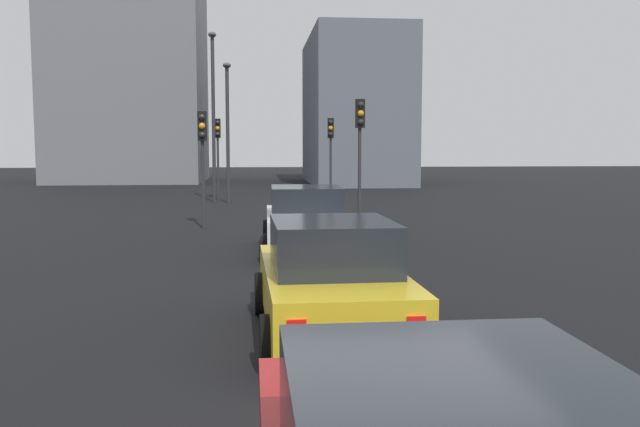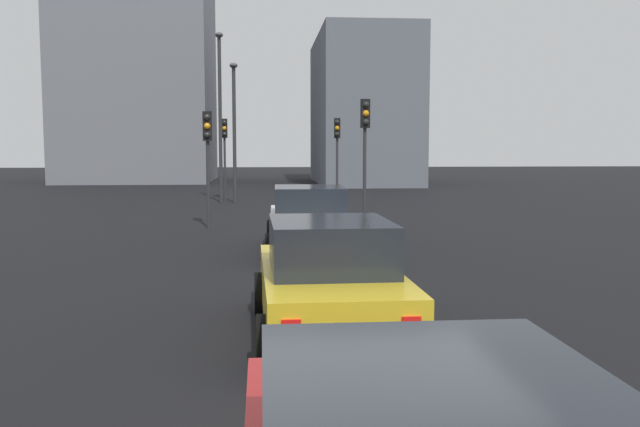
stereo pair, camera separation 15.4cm
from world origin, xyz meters
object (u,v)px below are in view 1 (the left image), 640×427
(traffic_light_far_right, at_px, (202,144))
(traffic_light_far_left, at_px, (331,142))
(street_lamp_far, at_px, (228,119))
(car_white_lead, at_px, (306,221))
(car_yellow_second, at_px, (331,281))
(street_lamp_kerbside, at_px, (213,103))
(traffic_light_near_left, at_px, (360,135))
(traffic_light_near_right, at_px, (218,142))

(traffic_light_far_right, bearing_deg, traffic_light_far_left, 149.32)
(traffic_light_far_right, xyz_separation_m, street_lamp_far, (9.77, -0.40, 1.15))
(car_white_lead, relative_size, traffic_light_far_right, 1.25)
(car_white_lead, height_order, traffic_light_far_left, traffic_light_far_left)
(car_white_lead, xyz_separation_m, traffic_light_far_right, (5.09, 2.81, 1.85))
(car_yellow_second, relative_size, street_lamp_kerbside, 0.56)
(car_white_lead, relative_size, traffic_light_near_left, 1.12)
(car_white_lead, bearing_deg, traffic_light_near_right, 11.18)
(car_white_lead, bearing_deg, street_lamp_kerbside, 12.33)
(car_yellow_second, relative_size, traffic_light_far_left, 1.12)
(car_white_lead, xyz_separation_m, traffic_light_far_left, (14.46, -2.20, 1.99))
(car_white_lead, relative_size, traffic_light_far_left, 1.19)
(street_lamp_far, bearing_deg, traffic_light_near_right, 20.59)
(traffic_light_far_left, relative_size, street_lamp_far, 0.61)
(traffic_light_far_right, bearing_deg, car_white_lead, 26.38)
(traffic_light_near_left, relative_size, traffic_light_near_right, 1.05)
(traffic_light_near_right, height_order, street_lamp_far, street_lamp_far)
(traffic_light_near_right, relative_size, street_lamp_far, 0.61)
(traffic_light_near_right, height_order, traffic_light_far_left, traffic_light_near_right)
(street_lamp_far, bearing_deg, traffic_light_far_left, -94.87)
(street_lamp_kerbside, height_order, street_lamp_far, street_lamp_kerbside)
(car_white_lead, height_order, traffic_light_near_left, traffic_light_near_left)
(street_lamp_kerbside, bearing_deg, traffic_light_near_left, -152.52)
(traffic_light_far_left, bearing_deg, traffic_light_near_left, 6.90)
(traffic_light_near_right, relative_size, street_lamp_kerbside, 0.50)
(car_yellow_second, xyz_separation_m, traffic_light_near_left, (12.63, -2.33, 2.14))
(car_white_lead, bearing_deg, traffic_light_near_left, -21.08)
(street_lamp_kerbside, distance_m, street_lamp_far, 1.02)
(traffic_light_far_left, distance_m, traffic_light_far_right, 10.63)
(street_lamp_far, bearing_deg, traffic_light_near_left, -154.81)
(traffic_light_near_right, xyz_separation_m, traffic_light_far_right, (-11.17, -0.13, -0.16))
(car_yellow_second, bearing_deg, street_lamp_kerbside, 5.94)
(traffic_light_near_left, height_order, street_lamp_far, street_lamp_far)
(car_yellow_second, height_order, street_lamp_far, street_lamp_far)
(car_yellow_second, distance_m, street_lamp_kerbside, 23.05)
(car_white_lead, relative_size, traffic_light_near_right, 1.18)
(car_yellow_second, xyz_separation_m, street_lamp_kerbside, (22.57, 2.84, 3.72))
(car_white_lead, distance_m, traffic_light_near_left, 6.03)
(street_lamp_kerbside, bearing_deg, traffic_light_far_left, -97.68)
(traffic_light_far_right, distance_m, street_lamp_kerbside, 10.26)
(traffic_light_far_right, bearing_deg, car_yellow_second, 9.20)
(street_lamp_kerbside, relative_size, street_lamp_far, 1.22)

